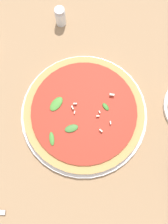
{
  "coord_description": "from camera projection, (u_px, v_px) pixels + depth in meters",
  "views": [
    {
      "loc": [
        0.07,
        0.15,
        0.73
      ],
      "look_at": [
        0.01,
        -0.03,
        0.03
      ],
      "focal_mm": 42.0,
      "sensor_mm": 36.0,
      "label": 1
    }
  ],
  "objects": [
    {
      "name": "shaker_pepper",
      "position": [
        60.0,
        17.0,
        0.8
      ],
      "size": [
        0.03,
        0.03,
        0.07
      ],
      "color": "silver",
      "rests_on": "ground_plane"
    },
    {
      "name": "pizza_arugula_main",
      "position": [
        84.0,
        113.0,
        0.74
      ],
      "size": [
        0.36,
        0.36,
        0.05
      ],
      "color": "white",
      "rests_on": "ground_plane"
    },
    {
      "name": "ground_plane",
      "position": [
        91.0,
        121.0,
        0.75
      ],
      "size": [
        6.0,
        6.0,
        0.0
      ],
      "primitive_type": "plane",
      "color": "#9E7A56"
    }
  ]
}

